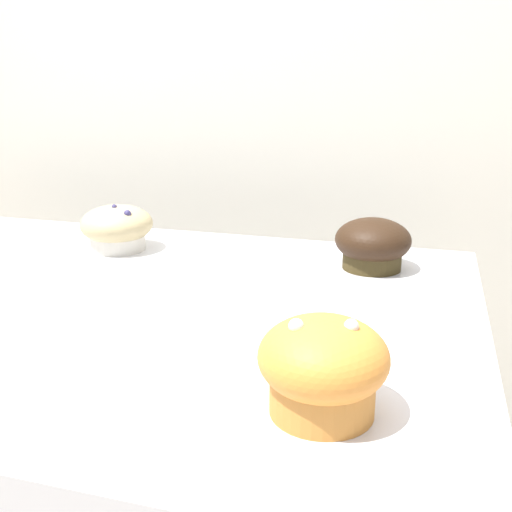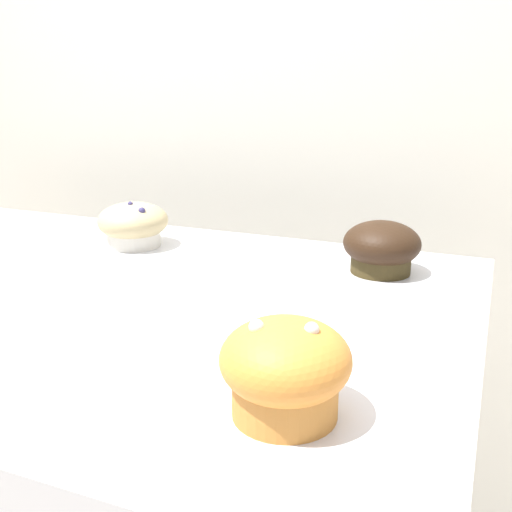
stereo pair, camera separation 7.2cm
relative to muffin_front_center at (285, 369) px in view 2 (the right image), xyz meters
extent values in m
cube|color=beige|center=(-0.36, 0.78, -0.07)|extent=(3.20, 0.10, 1.80)
cylinder|color=#CD8136|center=(0.00, 0.00, -0.02)|extent=(0.08, 0.08, 0.05)
ellipsoid|color=orange|center=(0.00, 0.00, 0.01)|extent=(0.10, 0.10, 0.06)
sphere|color=white|center=(0.02, 0.00, 0.04)|extent=(0.01, 0.01, 0.01)
sphere|color=white|center=(-0.02, -0.01, 0.04)|extent=(0.01, 0.01, 0.01)
cylinder|color=silver|center=(-0.38, 0.37, -0.02)|extent=(0.08, 0.08, 0.04)
ellipsoid|color=tan|center=(-0.38, 0.37, 0.00)|extent=(0.11, 0.11, 0.06)
sphere|color=navy|center=(-0.35, 0.35, 0.02)|extent=(0.01, 0.01, 0.01)
sphere|color=navy|center=(-0.38, 0.36, 0.03)|extent=(0.01, 0.01, 0.01)
cylinder|color=#3D3117|center=(0.00, 0.38, -0.02)|extent=(0.08, 0.08, 0.04)
ellipsoid|color=black|center=(0.00, 0.38, 0.00)|extent=(0.10, 0.10, 0.06)
camera|label=1|loc=(0.07, -0.41, 0.21)|focal=42.00mm
camera|label=2|loc=(0.13, -0.39, 0.21)|focal=42.00mm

